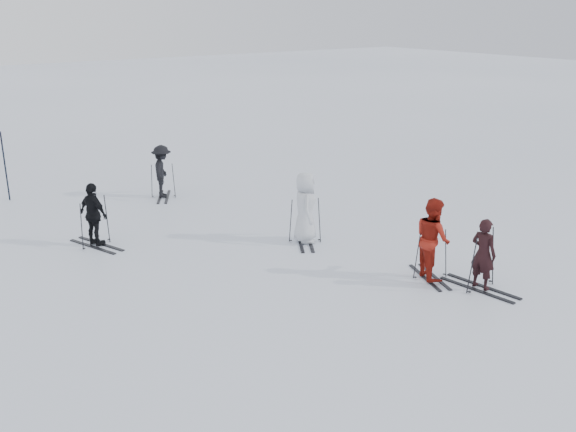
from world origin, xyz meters
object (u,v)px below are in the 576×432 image
object	(u,v)px
skier_red	(433,239)
skier_uphill_left	(94,216)
skier_uphill_far	(162,172)
piste_marker	(5,166)
skier_grey	(305,208)
skier_near_dark	(483,255)

from	to	relation	value
skier_red	skier_uphill_left	bearing A→B (deg)	61.76
skier_uphill_far	piste_marker	distance (m)	4.80
skier_red	skier_uphill_far	distance (m)	9.54
skier_grey	piste_marker	distance (m)	9.92
skier_red	skier_uphill_far	world-z (taller)	skier_red
skier_red	skier_uphill_left	xyz separation A→B (m)	(-5.38, 6.32, -0.11)
skier_uphill_far	piste_marker	world-z (taller)	piste_marker
skier_uphill_left	piste_marker	distance (m)	5.60
skier_near_dark	skier_grey	xyz separation A→B (m)	(-1.34, 4.50, 0.13)
skier_red	skier_uphill_left	size ratio (longest dim) A/B	1.13
skier_grey	skier_uphill_far	bearing A→B (deg)	43.20
skier_grey	piste_marker	xyz separation A→B (m)	(-5.28, 8.39, 0.18)
skier_uphill_left	skier_uphill_far	world-z (taller)	skier_uphill_far
skier_uphill_left	piste_marker	world-z (taller)	piste_marker
skier_near_dark	skier_grey	size ratio (longest dim) A/B	0.86
skier_grey	piste_marker	bearing A→B (deg)	63.61
skier_near_dark	skier_uphill_left	world-z (taller)	skier_uphill_left
skier_red	skier_uphill_far	xyz separation A→B (m)	(-2.12, 9.30, -0.09)
skier_uphill_left	piste_marker	size ratio (longest dim) A/B	0.74
skier_uphill_far	skier_red	bearing A→B (deg)	-137.22
skier_grey	skier_uphill_far	size ratio (longest dim) A/B	1.10
skier_red	skier_uphill_left	world-z (taller)	skier_red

